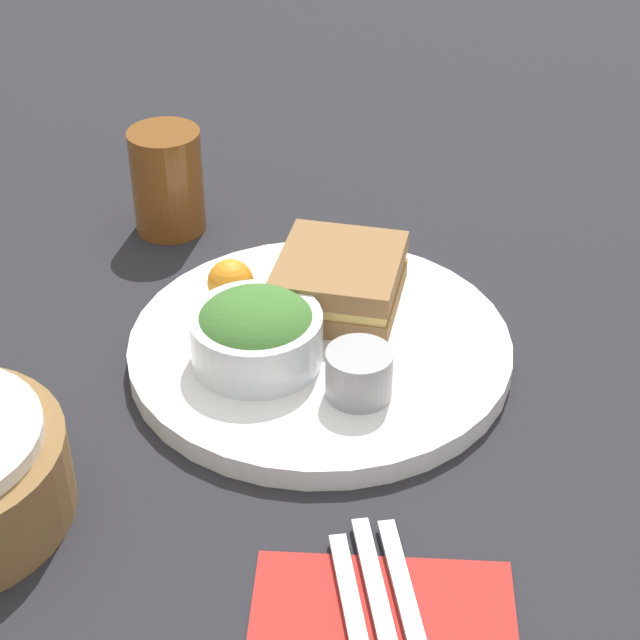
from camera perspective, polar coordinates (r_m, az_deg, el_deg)
The scene contains 11 objects.
ground_plane at distance 0.92m, azimuth 0.00°, elevation -2.02°, with size 4.00×4.00×0.00m, color #232328.
plate at distance 0.92m, azimuth 0.00°, elevation -1.53°, with size 0.33×0.33×0.02m, color white.
sandwich at distance 0.94m, azimuth 1.05°, elevation 2.13°, with size 0.13×0.12×0.05m.
salad_bowl at distance 0.87m, azimuth -3.42°, elevation -0.67°, with size 0.11×0.11×0.06m.
dressing_cup at distance 0.84m, azimuth 2.10°, elevation -2.87°, with size 0.05×0.05×0.04m, color #99999E.
orange_wedge at distance 0.95m, azimuth -4.79°, elevation 2.01°, with size 0.04×0.04×0.04m, color orange.
drink_glass at distance 1.09m, azimuth -8.14°, elevation 7.36°, with size 0.07×0.07×0.11m, color brown.
napkin at distance 0.71m, azimuth 3.38°, elevation -16.00°, with size 0.12×0.17×0.00m, color #B22823.
fork at distance 0.71m, azimuth 4.86°, elevation -15.59°, with size 0.17×0.01×0.01m, color silver.
knife at distance 0.71m, azimuth 3.39°, elevation -15.77°, with size 0.18×0.01×0.01m, color silver.
spoon at distance 0.71m, azimuth 1.90°, elevation -15.95°, with size 0.15×0.01×0.01m, color silver.
Camera 1 is at (-0.73, -0.04, 0.56)m, focal length 60.00 mm.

